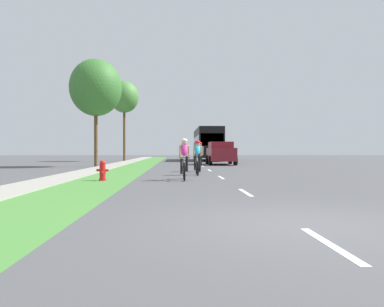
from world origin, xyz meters
The scene contains 12 objects.
ground_plane centered at (0.00, 20.00, 0.00)m, with size 120.00×120.00×0.00m, color #4C4C4F.
grass_verge centered at (-4.63, 20.00, 0.00)m, with size 2.29×70.00×0.01m, color #478438.
sidewalk_concrete centered at (-6.51, 20.00, 0.00)m, with size 1.48×70.00×0.10m, color #9E998E.
lane_markings_center centered at (0.00, 24.00, 0.00)m, with size 0.12×52.20×0.01m.
fire_hydrant_red centered at (-4.63, 8.57, 0.37)m, with size 0.44×0.38×0.76m.
cyclist_lead centered at (-1.56, 8.70, 0.81)m, with size 0.42×1.72×1.58m.
cyclist_trailing centered at (-0.91, 11.57, 0.81)m, with size 0.42×1.72×1.58m.
cyclist_distant centered at (-0.65, 14.38, 0.81)m, with size 0.42×1.72×1.58m.
suv_maroon centered at (1.62, 24.09, 0.95)m, with size 2.15×4.70×1.79m.
bus_black centered at (1.57, 36.44, 1.98)m, with size 2.78×11.60×3.48m.
street_tree_near centered at (-7.40, 20.51, 5.41)m, with size 3.54×3.54×7.38m.
street_tree_far centered at (-7.21, 33.25, 6.53)m, with size 2.92×2.92×8.18m.
Camera 1 is at (-1.85, -5.70, 1.14)m, focal length 35.46 mm.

